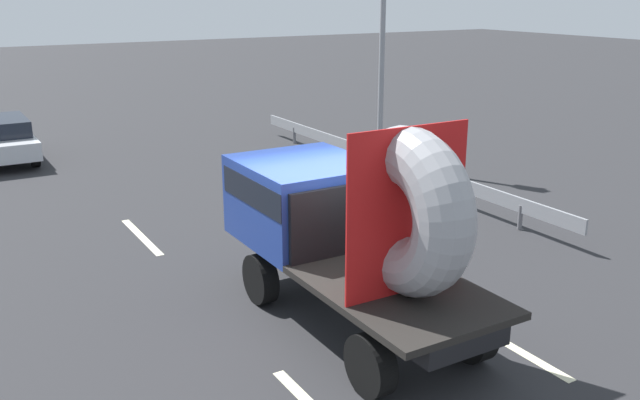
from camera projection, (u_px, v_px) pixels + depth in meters
ground_plane at (329, 304)px, 11.43m from camera, size 120.00×120.00×0.00m
flatbed_truck at (341, 218)px, 10.51m from camera, size 2.02×5.16×3.33m
distant_sedan at (0, 138)px, 20.71m from camera, size 1.73×4.03×1.32m
traffic_light at (383, 14)px, 19.12m from camera, size 0.42×0.36×6.76m
guardrail at (383, 158)px, 18.98m from camera, size 0.10×13.54×0.71m
lane_dash_left_far at (141, 237)px, 14.52m from camera, size 0.16×2.50×0.01m
lane_dash_right_near at (512, 347)px, 10.05m from camera, size 0.16×2.18×0.01m
lane_dash_right_far at (263, 203)px, 16.78m from camera, size 0.16×2.00×0.01m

